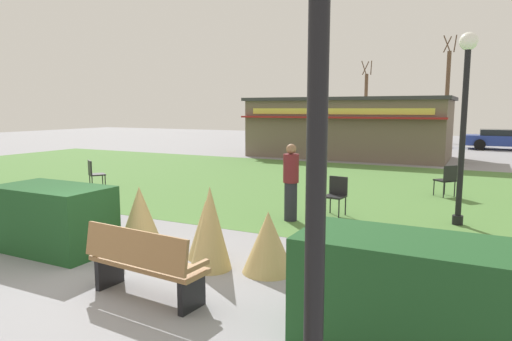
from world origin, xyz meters
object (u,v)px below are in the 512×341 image
object	(u,v)px
cafe_chair_west	(336,193)
parked_car_east_slot	(503,139)
cafe_chair_center	(447,178)
tree_left_bg	(447,95)
food_kiosk	(348,127)
cafe_chair_east	(94,172)
person_strolling	(291,182)
parked_car_west_slot	(325,134)
lamppost_mid	(465,105)
park_bench	(144,263)
tree_right_bg	(366,104)
parked_car_center_slot	(407,136)
lamppost_near	(318,97)

from	to	relation	value
cafe_chair_west	parked_car_east_slot	bearing A→B (deg)	79.33
cafe_chair_center	tree_left_bg	world-z (taller)	tree_left_bg
cafe_chair_west	food_kiosk	bearing A→B (deg)	104.40
cafe_chair_east	person_strolling	size ratio (longest dim) A/B	0.53
food_kiosk	parked_car_west_slot	xyz separation A→B (m)	(-3.87, 8.05, -0.86)
person_strolling	parked_car_west_slot	distance (m)	22.72
cafe_chair_west	person_strolling	size ratio (longest dim) A/B	0.53
lamppost_mid	food_kiosk	distance (m)	13.81
park_bench	parked_car_west_slot	world-z (taller)	parked_car_west_slot
parked_car_east_slot	tree_right_bg	distance (m)	12.83
parked_car_center_slot	parked_car_west_slot	bearing A→B (deg)	179.99
park_bench	person_strolling	world-z (taller)	person_strolling
parked_car_center_slot	tree_left_bg	bearing A→B (deg)	63.30
person_strolling	parked_car_center_slot	xyz separation A→B (m)	(-0.86, 21.80, -0.22)
lamppost_near	parked_car_center_slot	world-z (taller)	lamppost_near
cafe_chair_center	tree_left_bg	bearing A→B (deg)	94.61
cafe_chair_east	parked_car_west_slot	xyz separation A→B (m)	(0.41, 20.90, 0.12)
lamppost_mid	cafe_chair_west	distance (m)	3.25
cafe_chair_west	person_strolling	distance (m)	1.25
lamppost_near	parked_car_center_slot	size ratio (longest dim) A/B	0.92
cafe_chair_east	parked_car_east_slot	bearing A→B (deg)	61.21
person_strolling	tree_right_bg	distance (m)	29.96
park_bench	tree_right_bg	bearing A→B (deg)	98.91
parked_car_east_slot	person_strolling	bearing A→B (deg)	-102.07
lamppost_mid	tree_left_bg	world-z (taller)	tree_left_bg
parked_car_center_slot	parked_car_east_slot	xyz separation A→B (m)	(5.52, -0.00, 0.00)
tree_left_bg	tree_right_bg	xyz separation A→B (m)	(-6.56, 3.66, -0.54)
lamppost_near	parked_car_west_slot	xyz separation A→B (m)	(-9.29, 28.37, -1.86)
park_bench	cafe_chair_center	world-z (taller)	park_bench
cafe_chair_center	tree_left_bg	size ratio (longest dim) A/B	0.12
parked_car_west_slot	person_strolling	bearing A→B (deg)	-73.60
lamppost_mid	food_kiosk	world-z (taller)	lamppost_mid
lamppost_mid	person_strolling	world-z (taller)	lamppost_mid
cafe_chair_west	parked_car_west_slot	world-z (taller)	parked_car_west_slot
lamppost_near	tree_left_bg	distance (m)	32.37
tree_left_bg	cafe_chair_center	bearing A→B (deg)	-85.39
parked_car_west_slot	parked_car_center_slot	distance (m)	5.56
cafe_chair_center	parked_car_west_slot	xyz separation A→B (m)	(-9.25, 17.34, 0.12)
cafe_chair_center	parked_car_east_slot	xyz separation A→B (m)	(1.83, 17.33, 0.12)
person_strolling	tree_left_bg	bearing A→B (deg)	61.95
park_bench	parked_car_east_slot	bearing A→B (deg)	79.82
parked_car_east_slot	cafe_chair_center	bearing A→B (deg)	-96.01
parked_car_east_slot	park_bench	bearing A→B (deg)	-100.18
parked_car_east_slot	tree_left_bg	bearing A→B (deg)	131.95
cafe_chair_west	parked_car_east_slot	xyz separation A→B (m)	(3.93, 20.83, 0.12)
parked_car_west_slot	tree_right_bg	world-z (taller)	tree_right_bg
food_kiosk	tree_left_bg	world-z (taller)	tree_left_bg
cafe_chair_east	tree_left_bg	size ratio (longest dim) A/B	0.12
person_strolling	parked_car_east_slot	xyz separation A→B (m)	(4.66, 21.79, -0.22)
park_bench	tree_right_bg	size ratio (longest dim) A/B	0.27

